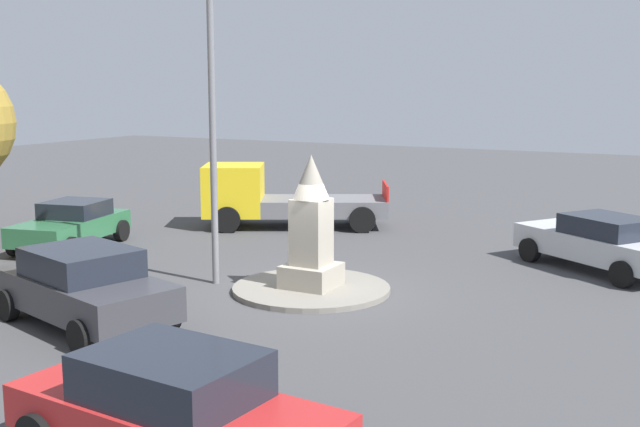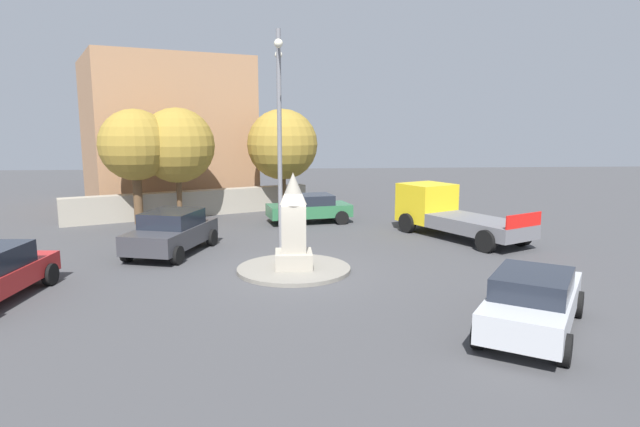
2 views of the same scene
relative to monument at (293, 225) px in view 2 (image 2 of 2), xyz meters
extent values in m
plane|color=#424244|center=(0.00, 0.00, -1.48)|extent=(80.00, 80.00, 0.00)
cylinder|color=gray|center=(0.00, 0.00, -1.42)|extent=(3.62, 3.62, 0.12)
cube|color=#9E9687|center=(0.00, 0.00, -1.10)|extent=(1.16, 1.16, 0.51)
cube|color=#9E9687|center=(0.00, 0.00, -0.08)|extent=(0.77, 0.77, 1.51)
cone|color=#9E9687|center=(0.00, 0.00, 1.17)|extent=(0.84, 0.84, 1.00)
cylinder|color=slate|center=(2.38, 0.40, 2.44)|extent=(0.16, 0.16, 7.83)
cylinder|color=slate|center=(1.67, 0.40, 5.76)|extent=(1.42, 0.08, 0.08)
cylinder|color=slate|center=(3.09, 0.40, 5.76)|extent=(1.42, 0.08, 0.08)
sphere|color=#F2EACC|center=(0.96, 0.40, 5.66)|extent=(0.28, 0.28, 0.28)
sphere|color=#F2EACC|center=(3.79, 0.40, 5.66)|extent=(0.28, 0.28, 0.28)
cylinder|color=black|center=(-1.00, 7.10, -1.16)|extent=(0.66, 0.27, 0.64)
cube|color=#B7BABF|center=(-5.46, -5.23, -0.84)|extent=(4.55, 3.81, 0.64)
cube|color=#1E232D|center=(-5.70, -5.07, -0.28)|extent=(2.50, 2.37, 0.48)
cylinder|color=black|center=(-3.72, -5.40, -1.16)|extent=(0.65, 0.54, 0.64)
cylinder|color=black|center=(-4.64, -6.77, -1.16)|extent=(0.65, 0.54, 0.64)
cylinder|color=black|center=(-6.27, -3.69, -1.16)|extent=(0.65, 0.54, 0.64)
cylinder|color=black|center=(-7.19, -5.06, -1.16)|extent=(0.65, 0.54, 0.64)
cube|color=#2D6B42|center=(8.42, -0.94, -0.87)|extent=(2.48, 4.13, 0.57)
cube|color=#1E232D|center=(8.48, -1.22, -0.36)|extent=(1.87, 1.88, 0.46)
cylinder|color=black|center=(7.30, 0.20, -1.16)|extent=(0.35, 0.67, 0.64)
cylinder|color=black|center=(8.98, 0.56, -1.16)|extent=(0.35, 0.67, 0.64)
cylinder|color=black|center=(7.86, -2.44, -1.16)|extent=(0.35, 0.67, 0.64)
cylinder|color=black|center=(9.54, -2.09, -1.16)|extent=(0.35, 0.67, 0.64)
cube|color=#38383D|center=(2.70, 4.33, -0.82)|extent=(4.47, 2.92, 0.68)
cube|color=#1E232D|center=(2.78, 4.31, -0.21)|extent=(2.42, 2.19, 0.55)
cylinder|color=black|center=(1.06, 3.85, -1.16)|extent=(0.68, 0.39, 0.64)
cylinder|color=black|center=(1.57, 5.62, -1.16)|extent=(0.68, 0.39, 0.64)
cylinder|color=black|center=(3.83, 3.05, -1.16)|extent=(0.68, 0.39, 0.64)
cylinder|color=black|center=(4.34, 4.82, -1.16)|extent=(0.68, 0.39, 0.64)
cube|color=yellow|center=(6.15, -5.98, -0.23)|extent=(2.60, 2.63, 1.65)
cube|color=slate|center=(3.50, -7.37, -0.78)|extent=(4.54, 3.65, 0.54)
cube|color=red|center=(1.72, -8.31, -0.26)|extent=(0.94, 1.70, 0.50)
cylinder|color=black|center=(5.79, -5.05, -1.06)|extent=(0.87, 0.64, 0.84)
cylinder|color=black|center=(6.71, -6.80, -1.06)|extent=(0.87, 0.64, 0.84)
cylinder|color=black|center=(1.98, -7.06, -1.06)|extent=(0.87, 0.64, 0.84)
cylinder|color=black|center=(2.90, -8.81, -1.06)|extent=(0.87, 0.64, 0.84)
cube|color=#9E9687|center=(10.83, 4.83, -0.83)|extent=(5.72, 11.68, 1.29)
cube|color=#A87A56|center=(16.13, 7.19, 2.70)|extent=(11.33, 11.31, 8.35)
cylinder|color=brown|center=(8.75, 7.04, -0.20)|extent=(0.41, 0.41, 2.54)
sphere|color=olive|center=(8.75, 7.04, 2.22)|extent=(3.28, 3.28, 3.28)
cylinder|color=brown|center=(11.78, 0.26, -0.33)|extent=(0.33, 0.33, 2.29)
sphere|color=olive|center=(11.78, 0.26, 2.10)|extent=(3.69, 3.69, 3.69)
cylinder|color=brown|center=(9.54, 5.28, -0.29)|extent=(0.25, 0.25, 2.38)
sphere|color=olive|center=(9.54, 5.28, 2.15)|extent=(3.57, 3.57, 3.57)
camera|label=1|loc=(-8.34, 15.37, 3.26)|focal=44.08mm
camera|label=2|loc=(-16.57, 0.40, 3.15)|focal=30.05mm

